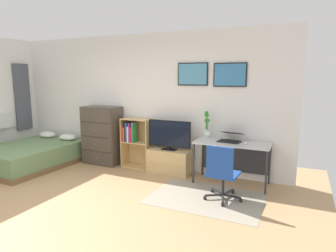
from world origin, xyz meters
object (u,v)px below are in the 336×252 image
bamboo_vase (207,124)px  bed (32,155)px  tv_stand (170,161)px  television (169,135)px  dresser (102,135)px  laptop (231,137)px  wine_glass (208,133)px  desk (233,149)px  bookshelf (134,139)px  office_chair (222,172)px  computer_mouse (246,143)px

bamboo_vase → bed: bearing=-166.5°
tv_stand → television: 0.52m
dresser → television: (1.59, -0.01, 0.13)m
tv_stand → bamboo_vase: size_ratio=1.65×
bamboo_vase → laptop: bearing=-9.2°
bed → television: size_ratio=2.32×
dresser → wine_glass: size_ratio=6.83×
bed → laptop: bearing=13.0°
desk → bamboo_vase: bamboo_vase is taller
bookshelf → television: bearing=-5.3°
dresser → tv_stand: size_ratio=1.49×
dresser → desk: dresser is taller
office_chair → tv_stand: bearing=148.2°
bed → office_chair: size_ratio=2.33×
laptop → computer_mouse: bearing=-15.8°
tv_stand → bamboo_vase: bamboo_vase is taller
bookshelf → tv_stand: (0.83, -0.05, -0.36)m
computer_mouse → laptop: bearing=157.5°
wine_glass → television: bearing=170.9°
bamboo_vase → bookshelf: bearing=-179.3°
laptop → bookshelf: bearing=-174.9°
wine_glass → laptop: bearing=22.3°
tv_stand → computer_mouse: size_ratio=7.95×
bookshelf → television: television is taller
desk → bamboo_vase: (-0.51, 0.08, 0.39)m
wine_glass → desk: bearing=19.7°
television → office_chair: bearing=-34.4°
television → wine_glass: size_ratio=4.82×
television → computer_mouse: size_ratio=8.34×
desk → office_chair: bearing=-88.0°
bed → dresser: (1.26, 0.76, 0.39)m
desk → computer_mouse: bearing=-26.0°
television → bamboo_vase: bearing=7.7°
bed → bamboo_vase: bamboo_vase is taller
television → bamboo_vase: 0.75m
computer_mouse → office_chair: bearing=-104.8°
laptop → computer_mouse: (0.28, -0.11, -0.05)m
bed → wine_glass: (3.66, 0.63, 0.65)m
television → wine_glass: (0.81, -0.13, 0.12)m
television → wine_glass: television is taller
bookshelf → office_chair: (2.07, -0.93, -0.14)m
office_chair → laptop: laptop is taller
tv_stand → desk: (1.22, -0.01, 0.37)m
bamboo_vase → wine_glass: bearing=-64.9°
television → wine_glass: 0.83m
television → laptop: (1.17, 0.02, 0.05)m
computer_mouse → bamboo_vase: size_ratio=0.21×
television → wine_glass: bearing=-9.1°
television → office_chair: television is taller
dresser → bookshelf: size_ratio=1.22×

